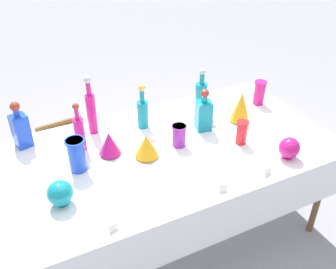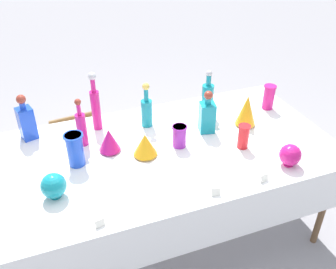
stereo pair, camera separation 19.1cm
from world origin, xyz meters
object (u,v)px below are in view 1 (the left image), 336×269
at_px(round_bowl_1, 60,193).
at_px(slender_vase_2, 179,135).
at_px(tall_bottle_0, 91,109).
at_px(tall_bottle_1, 201,96).
at_px(square_decanter_1, 20,128).
at_px(slender_vase_3, 77,154).
at_px(fluted_vase_2, 241,107).
at_px(cardboard_box_behind_left, 84,160).
at_px(fluted_vase_0, 146,146).
at_px(cardboard_box_behind_right, 64,146).
at_px(tall_bottle_2, 143,111).
at_px(fluted_vase_1, 109,143).
at_px(slender_vase_0, 242,132).
at_px(slender_vase_1, 260,92).
at_px(round_bowl_0, 289,148).
at_px(tall_bottle_3, 79,132).
at_px(square_decanter_0, 204,113).

bearing_deg(round_bowl_1, slender_vase_2, 14.40).
distance_m(tall_bottle_0, tall_bottle_1, 0.78).
relative_size(square_decanter_1, slender_vase_3, 1.51).
xyz_separation_m(square_decanter_1, fluted_vase_2, (1.40, -0.36, -0.01)).
distance_m(square_decanter_1, cardboard_box_behind_left, 1.01).
xyz_separation_m(slender_vase_3, fluted_vase_0, (0.40, -0.06, -0.03)).
xyz_separation_m(square_decanter_1, slender_vase_2, (0.88, -0.44, -0.05)).
distance_m(square_decanter_1, cardboard_box_behind_right, 1.13).
distance_m(tall_bottle_2, cardboard_box_behind_right, 1.24).
height_order(tall_bottle_2, fluted_vase_1, tall_bottle_2).
distance_m(tall_bottle_1, slender_vase_0, 0.46).
bearing_deg(fluted_vase_0, tall_bottle_0, 116.72).
relative_size(tall_bottle_2, slender_vase_1, 1.74).
bearing_deg(slender_vase_2, fluted_vase_2, 7.95).
bearing_deg(square_decanter_1, tall_bottle_2, -9.40).
bearing_deg(cardboard_box_behind_left, slender_vase_2, -65.63).
height_order(round_bowl_0, cardboard_box_behind_right, round_bowl_0).
relative_size(slender_vase_0, slender_vase_3, 0.77).
bearing_deg(slender_vase_2, fluted_vase_0, -174.99).
bearing_deg(slender_vase_2, slender_vase_3, 176.39).
distance_m(cardboard_box_behind_left, cardboard_box_behind_right, 0.30).
bearing_deg(tall_bottle_1, fluted_vase_0, -150.35).
xyz_separation_m(fluted_vase_2, cardboard_box_behind_left, (-0.95, 0.87, -0.74)).
bearing_deg(tall_bottle_3, slender_vase_0, -22.58).
bearing_deg(tall_bottle_0, round_bowl_1, -120.61).
bearing_deg(tall_bottle_1, tall_bottle_0, 173.55).
xyz_separation_m(tall_bottle_1, square_decanter_1, (-1.22, 0.13, -0.00)).
bearing_deg(round_bowl_0, tall_bottle_3, 149.55).
distance_m(square_decanter_1, slender_vase_0, 1.38).
bearing_deg(round_bowl_1, fluted_vase_1, 39.47).
bearing_deg(fluted_vase_1, round_bowl_0, -28.07).
bearing_deg(slender_vase_2, round_bowl_0, -37.66).
distance_m(tall_bottle_3, cardboard_box_behind_left, 1.04).
distance_m(slender_vase_0, round_bowl_0, 0.30).
bearing_deg(fluted_vase_0, slender_vase_3, 171.51).
bearing_deg(cardboard_box_behind_right, fluted_vase_0, -76.06).
distance_m(tall_bottle_2, fluted_vase_1, 0.38).
bearing_deg(round_bowl_0, square_decanter_1, 149.10).
relative_size(slender_vase_0, cardboard_box_behind_right, 0.32).
height_order(square_decanter_0, fluted_vase_2, square_decanter_0).
distance_m(round_bowl_0, cardboard_box_behind_right, 2.06).
distance_m(tall_bottle_1, cardboard_box_behind_right, 1.47).
xyz_separation_m(slender_vase_2, fluted_vase_1, (-0.42, 0.10, 0.00)).
relative_size(tall_bottle_3, slender_vase_3, 1.57).
bearing_deg(tall_bottle_0, tall_bottle_1, -6.45).
relative_size(tall_bottle_1, slender_vase_1, 1.86).
bearing_deg(slender_vase_3, tall_bottle_2, 27.21).
distance_m(tall_bottle_2, tall_bottle_3, 0.46).
bearing_deg(round_bowl_1, slender_vase_3, 57.57).
bearing_deg(tall_bottle_2, square_decanter_0, -30.51).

